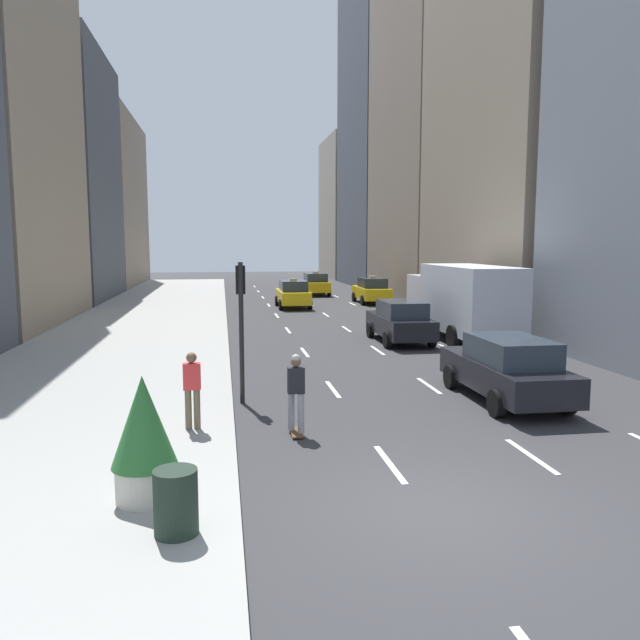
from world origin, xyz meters
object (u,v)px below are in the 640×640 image
object	(u,v)px
taxi_second	(315,284)
skateboarder	(296,390)
box_truck	(461,299)
planter_with_shrub	(144,437)
pedestrian_near_curb	(192,387)
sedan_black_near	(506,368)
taxi_third	(372,290)
traffic_light_pole	(241,309)
sedan_silver_behind	(400,321)
trash_can	(176,502)
taxi_lead	(293,294)

from	to	relation	value
taxi_second	skateboarder	xyz separation A→B (m)	(-5.70, -35.36, 0.08)
box_truck	planter_with_shrub	xyz separation A→B (m)	(-11.23, -15.59, -0.56)
skateboarder	pedestrian_near_curb	size ratio (longest dim) A/B	1.06
sedan_black_near	box_truck	xyz separation A→B (m)	(2.80, 10.22, 0.85)
taxi_third	planter_with_shrub	size ratio (longest dim) A/B	2.26
sedan_black_near	skateboarder	bearing A→B (deg)	-160.85
planter_with_shrub	traffic_light_pole	xyz separation A→B (m)	(1.68, 6.32, 1.26)
sedan_silver_behind	trash_can	size ratio (longest dim) A/B	5.08
taxi_lead	sedan_silver_behind	size ratio (longest dim) A/B	0.96
taxi_second	skateboarder	distance (m)	35.81
taxi_lead	taxi_third	world-z (taller)	same
traffic_light_pole	planter_with_shrub	bearing A→B (deg)	-104.87
planter_with_shrub	trash_can	bearing A→B (deg)	-65.91
taxi_lead	sedan_black_near	world-z (taller)	taxi_lead
taxi_third	pedestrian_near_curb	bearing A→B (deg)	-110.89
sedan_black_near	box_truck	size ratio (longest dim) A/B	0.57
box_truck	planter_with_shrub	world-z (taller)	box_truck
taxi_lead	sedan_silver_behind	xyz separation A→B (m)	(2.80, -14.36, -0.00)
trash_can	traffic_light_pole	xyz separation A→B (m)	(1.13, 7.53, 1.81)
sedan_silver_behind	planter_with_shrub	world-z (taller)	planter_with_shrub
taxi_second	planter_with_shrub	size ratio (longest dim) A/B	2.26
taxi_second	trash_can	distance (m)	40.74
skateboarder	planter_with_shrub	xyz separation A→B (m)	(-2.73, -3.40, 0.19)
taxi_second	box_truck	xyz separation A→B (m)	(2.80, -23.16, 0.83)
taxi_third	skateboarder	xyz separation A→B (m)	(-8.50, -28.21, 0.08)
taxi_third	sedan_black_near	xyz separation A→B (m)	(-2.80, -26.23, -0.02)
sedan_black_near	box_truck	distance (m)	10.63
trash_can	pedestrian_near_curb	distance (m)	4.88
taxi_second	trash_can	size ratio (longest dim) A/B	4.89
skateboarder	trash_can	bearing A→B (deg)	-115.32
sedan_silver_behind	planter_with_shrub	size ratio (longest dim) A/B	2.34
sedan_silver_behind	planter_with_shrub	distance (m)	17.29
trash_can	planter_with_shrub	bearing A→B (deg)	114.09
box_truck	trash_can	bearing A→B (deg)	-122.44
trash_can	traffic_light_pole	bearing A→B (deg)	81.44
taxi_second	planter_with_shrub	bearing A→B (deg)	-102.27
taxi_second	box_truck	world-z (taller)	box_truck
taxi_third	sedan_silver_behind	distance (m)	16.74
box_truck	traffic_light_pole	xyz separation A→B (m)	(-9.55, -9.28, 0.70)
taxi_third	sedan_silver_behind	bearing A→B (deg)	-99.63
taxi_third	skateboarder	size ratio (longest dim) A/B	2.52
sedan_black_near	planter_with_shrub	bearing A→B (deg)	-147.45
sedan_black_near	trash_can	size ratio (longest dim) A/B	5.32
planter_with_shrub	sedan_silver_behind	bearing A→B (deg)	60.83
skateboarder	pedestrian_near_curb	bearing A→B (deg)	173.56
sedan_black_near	planter_with_shrub	world-z (taller)	planter_with_shrub
taxi_second	trash_can	bearing A→B (deg)	-101.16
planter_with_shrub	traffic_light_pole	world-z (taller)	traffic_light_pole
sedan_black_near	trash_can	xyz separation A→B (m)	(-7.88, -6.59, -0.26)
sedan_silver_behind	taxi_third	bearing A→B (deg)	80.37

